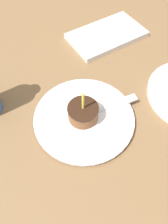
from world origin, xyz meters
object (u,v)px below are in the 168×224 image
Objects in this scene: cake_slice at (83,112)px; fork at (115,104)px; plate at (84,118)px; marble_board at (107,35)px.

cake_slice is 0.11m from fork.
plate is 0.39m from marble_board.
cake_slice is at bearing -7.87° from fork.
fork is (-0.10, 0.01, 0.01)m from plate.
cake_slice reaches higher than marble_board.
fork is at bearing 171.72° from plate.
plate is at bearing -175.12° from cake_slice.
fork is at bearing 58.67° from marble_board.
fork reaches higher than marble_board.
plate is at bearing -8.28° from fork.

